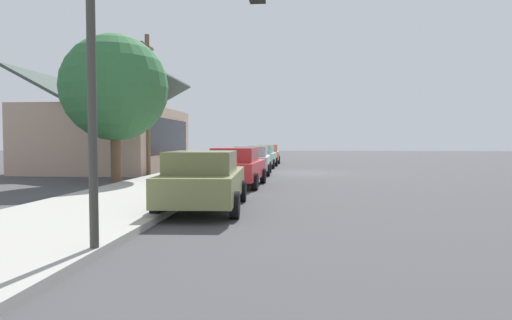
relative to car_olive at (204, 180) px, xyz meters
name	(u,v)px	position (x,y,z in m)	size (l,w,h in m)	color
ground_plane	(301,173)	(13.84, -2.86, -0.82)	(120.00, 120.00, 0.00)	#424244
sidewalk_curb	(207,171)	(13.84, 2.74, -0.74)	(60.00, 4.20, 0.16)	#A3A099
car_olive	(204,180)	(0.00, 0.00, 0.00)	(4.86, 2.30, 1.59)	olive
car_cherry	(237,167)	(5.97, -0.09, 0.00)	(4.48, 2.19, 1.59)	red
car_silver	(252,160)	(12.36, -0.09, 0.00)	(4.50, 2.16, 1.59)	silver
car_seafoam	(262,156)	(18.76, -0.19, 0.00)	(4.76, 2.08, 1.59)	#9ED1BC
car_coral	(268,153)	(25.21, -0.19, 0.00)	(4.94, 2.24, 1.59)	#EA8C75
storefront_building	(112,137)	(14.88, 9.12, 1.28)	(10.55, 7.77, 6.03)	tan
shade_tree	(115,88)	(7.04, 5.50, 3.39)	(4.68, 4.68, 6.56)	brown
traffic_light_main	(157,34)	(-4.90, -0.32, 2.67)	(0.37, 2.79, 5.20)	#383833
utility_pole_wooden	(148,102)	(10.84, 5.34, 3.11)	(1.80, 0.24, 7.50)	brown
fire_hydrant_red	(181,182)	(2.56, 1.34, -0.32)	(0.22, 0.22, 0.71)	red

